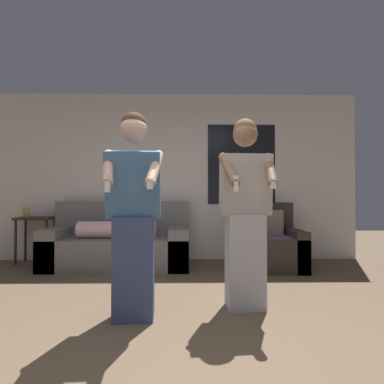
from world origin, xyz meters
The scene contains 7 objects.
ground_plane centered at (0.00, 0.00, 0.00)m, with size 14.00×14.00×0.00m, color brown.
wall_back centered at (0.02, 3.03, 1.35)m, with size 6.02×0.07×2.70m.
couch centered at (-0.76, 2.57, 0.33)m, with size 2.05×0.86×0.94m.
armchair centered at (1.45, 2.45, 0.32)m, with size 0.81×0.86×0.93m.
side_table centered at (-2.11, 2.79, 0.57)m, with size 0.54×0.35×0.86m.
person_left centered at (-0.21, 0.64, 0.88)m, with size 0.51×0.51×1.73m.
person_right centered at (0.77, 0.87, 0.89)m, with size 0.51×0.49×1.75m.
Camera 1 is at (0.24, -1.88, 1.03)m, focal length 28.00 mm.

